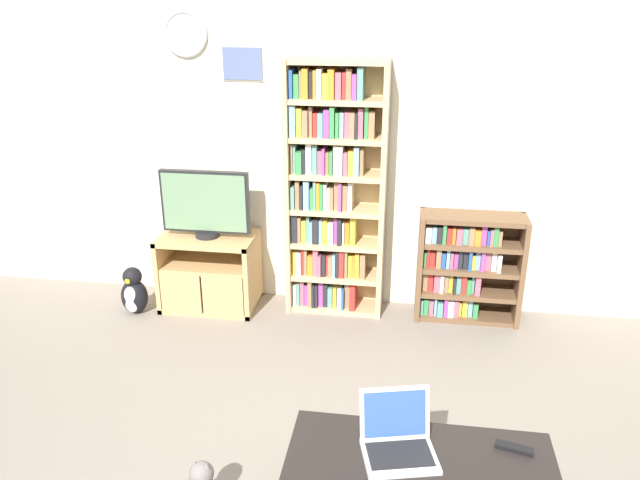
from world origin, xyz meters
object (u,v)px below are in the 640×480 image
(laptop, at_px, (398,438))
(bookshelf_tall, at_px, (332,192))
(tv_stand, at_px, (209,271))
(penguin_figurine, at_px, (134,293))
(coffee_table, at_px, (420,469))
(bookshelf_short, at_px, (464,266))
(remote_near_laptop, at_px, (514,448))
(television, at_px, (205,204))

(laptop, bearing_deg, bookshelf_tall, 90.54)
(tv_stand, relative_size, penguin_figurine, 1.93)
(coffee_table, relative_size, laptop, 3.11)
(laptop, bearing_deg, bookshelf_short, 64.49)
(remote_near_laptop, bearing_deg, bookshelf_short, 16.14)
(coffee_table, height_order, penguin_figurine, coffee_table)
(television, distance_m, penguin_figurine, 0.88)
(bookshelf_tall, bearing_deg, bookshelf_short, -0.15)
(bookshelf_tall, distance_m, laptop, 2.24)
(bookshelf_short, relative_size, coffee_table, 0.72)
(bookshelf_tall, bearing_deg, tv_stand, -172.57)
(penguin_figurine, bearing_deg, television, 20.12)
(television, xyz_separation_m, bookshelf_short, (1.91, 0.12, -0.43))
(coffee_table, distance_m, remote_near_laptop, 0.42)
(coffee_table, height_order, laptop, laptop)
(bookshelf_short, bearing_deg, television, -176.25)
(television, distance_m, remote_near_laptop, 2.79)
(tv_stand, relative_size, coffee_table, 0.64)
(bookshelf_short, height_order, laptop, bookshelf_short)
(television, xyz_separation_m, coffee_table, (1.59, -2.05, -0.43))
(remote_near_laptop, bearing_deg, coffee_table, 121.28)
(television, relative_size, bookshelf_tall, 0.35)
(bookshelf_short, xyz_separation_m, coffee_table, (-0.32, -2.17, -0.00))
(bookshelf_tall, distance_m, bookshelf_short, 1.12)
(television, height_order, bookshelf_short, television)
(laptop, bearing_deg, penguin_figurine, 124.06)
(coffee_table, distance_m, penguin_figurine, 2.83)
(bookshelf_short, relative_size, laptop, 2.23)
(bookshelf_tall, xyz_separation_m, penguin_figurine, (-1.46, -0.33, -0.77))
(bookshelf_short, xyz_separation_m, remote_near_laptop, (0.08, -2.05, 0.05))
(tv_stand, distance_m, remote_near_laptop, 2.78)
(tv_stand, height_order, bookshelf_tall, bookshelf_tall)
(tv_stand, relative_size, television, 1.09)
(laptop, relative_size, remote_near_laptop, 2.20)
(tv_stand, height_order, penguin_figurine, tv_stand)
(bookshelf_short, bearing_deg, tv_stand, -176.46)
(bookshelf_tall, bearing_deg, remote_near_laptop, -62.59)
(bookshelf_tall, bearing_deg, laptop, -75.10)
(tv_stand, height_order, bookshelf_short, bookshelf_short)
(bookshelf_short, bearing_deg, bookshelf_tall, 179.85)
(television, relative_size, bookshelf_short, 0.82)
(laptop, distance_m, penguin_figurine, 2.74)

